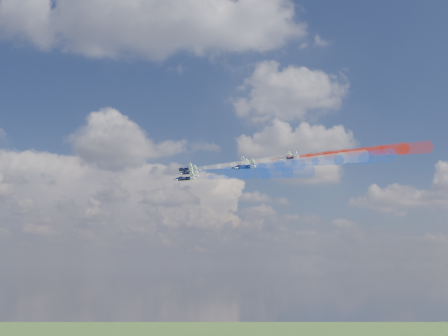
{
  "coord_description": "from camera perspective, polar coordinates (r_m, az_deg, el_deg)",
  "views": [
    {
      "loc": [
        2.27,
        -142.01,
        110.53
      ],
      "look_at": [
        2.83,
        21.51,
        142.36
      ],
      "focal_mm": 40.27,
      "sensor_mm": 36.0,
      "label": 1
    }
  ],
  "objects": [
    {
      "name": "trail_outer_right",
      "position": [
        162.24,
        13.42,
        1.67
      ],
      "size": [
        31.2,
        33.85,
        7.91
      ],
      "primitive_type": null,
      "rotation": [
        0.09,
        -0.26,
        0.72
      ],
      "color": "red"
    },
    {
      "name": "jet_rear_right",
      "position": [
        161.1,
        7.2,
        1.02
      ],
      "size": [
        13.48,
        13.65,
        5.76
      ],
      "primitive_type": null,
      "rotation": [
        0.09,
        -0.26,
        0.72
      ],
      "color": "black"
    },
    {
      "name": "jet_inner_right",
      "position": [
        178.18,
        1.43,
        0.49
      ],
      "size": [
        13.48,
        13.65,
        5.76
      ],
      "primitive_type": null,
      "rotation": [
        0.09,
        -0.26,
        0.72
      ],
      "color": "black"
    },
    {
      "name": "trail_lead",
      "position": [
        161.65,
        1.1,
        0.32
      ],
      "size": [
        31.2,
        33.85,
        7.91
      ],
      "primitive_type": null,
      "rotation": [
        0.09,
        -0.26,
        0.72
      ],
      "color": "white"
    },
    {
      "name": "jet_center_third",
      "position": [
        163.58,
        1.76,
        0.21
      ],
      "size": [
        13.48,
        13.65,
        5.76
      ],
      "primitive_type": null,
      "rotation": [
        0.09,
        -0.26,
        0.72
      ],
      "color": "black"
    },
    {
      "name": "trail_inner_left",
      "position": [
        144.56,
        2.27,
        -0.05
      ],
      "size": [
        31.2,
        33.85,
        7.91
      ],
      "primitive_type": null,
      "rotation": [
        0.09,
        -0.26,
        0.72
      ],
      "color": "blue"
    },
    {
      "name": "jet_outer_left",
      "position": [
        149.25,
        -4.46,
        -1.22
      ],
      "size": [
        13.48,
        13.65,
        5.76
      ],
      "primitive_type": null,
      "rotation": [
        0.09,
        -0.26,
        0.72
      ],
      "color": "black"
    },
    {
      "name": "trail_outer_left",
      "position": [
        130.08,
        2.49,
        -0.79
      ],
      "size": [
        31.2,
        33.85,
        7.91
      ],
      "primitive_type": null,
      "rotation": [
        0.09,
        -0.26,
        0.72
      ],
      "color": "blue"
    },
    {
      "name": "jet_outer_right",
      "position": [
        177.76,
        6.58,
        1.07
      ],
      "size": [
        13.48,
        13.65,
        5.76
      ],
      "primitive_type": null,
      "rotation": [
        0.09,
        -0.26,
        0.72
      ],
      "color": "black"
    },
    {
      "name": "trail_rear_right",
      "position": [
        145.94,
        14.87,
        1.67
      ],
      "size": [
        31.2,
        33.85,
        7.91
      ],
      "primitive_type": null,
      "rotation": [
        0.09,
        -0.26,
        0.72
      ],
      "color": "red"
    },
    {
      "name": "jet_lead",
      "position": [
        180.99,
        -4.49,
        -0.16
      ],
      "size": [
        13.48,
        13.65,
        5.76
      ],
      "primitive_type": null,
      "rotation": [
        0.09,
        -0.26,
        0.72
      ],
      "color": "black"
    },
    {
      "name": "trail_inner_right",
      "position": [
        160.8,
        7.76,
        1.04
      ],
      "size": [
        31.2,
        33.85,
        7.91
      ],
      "primitive_type": null,
      "rotation": [
        0.09,
        -0.26,
        0.72
      ],
      "color": "red"
    },
    {
      "name": "jet_inner_left",
      "position": [
        163.67,
        -4.04,
        -0.53
      ],
      "size": [
        13.48,
        13.65,
        5.76
      ],
      "primitive_type": null,
      "rotation": [
        0.09,
        -0.26,
        0.72
      ],
      "color": "black"
    },
    {
      "name": "trail_center_third",
      "position": [
        146.4,
        8.76,
        0.78
      ],
      "size": [
        31.2,
        33.85,
        7.91
      ],
      "primitive_type": null,
      "rotation": [
        0.09,
        -0.26,
        0.72
      ],
      "color": "white"
    },
    {
      "name": "jet_rear_left",
      "position": [
        144.89,
        2.29,
        0.1
      ],
      "size": [
        13.48,
        13.65,
        5.76
      ],
      "primitive_type": null,
      "rotation": [
        0.09,
        -0.26,
        0.72
      ],
      "color": "black"
    },
    {
      "name": "trail_rear_left",
      "position": [
        128.06,
        10.37,
        0.74
      ],
      "size": [
        31.2,
        33.85,
        7.91
      ],
      "primitive_type": null,
      "rotation": [
        0.09,
        -0.26,
        0.72
      ],
      "color": "blue"
    }
  ]
}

